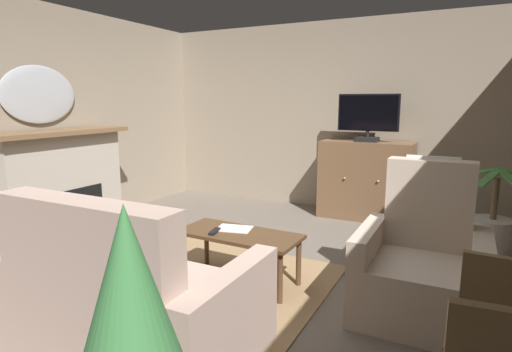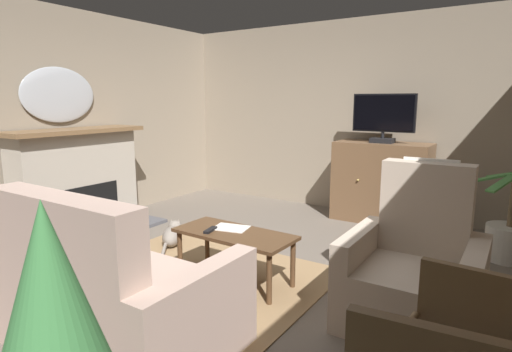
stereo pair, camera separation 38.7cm
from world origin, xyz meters
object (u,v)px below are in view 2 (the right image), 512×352
object	(u,v)px
fireplace	(78,183)
wall_mirror_oval	(59,95)
tv_cabinet	(381,184)
sofa_floral	(112,296)
television	(384,117)
cat	(172,235)
tv_remote	(210,230)
coffee_table	(234,238)
potted_plant_on_hearth_side	(422,210)
potted_plant_tall_palm_by_window	(509,238)
folded_newspaper	(231,228)
armchair_by_fireplace	(413,276)

from	to	relation	value
fireplace	wall_mirror_oval	bearing A→B (deg)	180.00
tv_cabinet	sofa_floral	world-z (taller)	sofa_floral
television	cat	size ratio (longest dim) A/B	1.21
wall_mirror_oval	sofa_floral	distance (m)	3.17
tv_cabinet	tv_remote	xyz separation A→B (m)	(-0.70, -2.65, -0.03)
coffee_table	potted_plant_on_hearth_side	distance (m)	1.86
fireplace	tv_remote	bearing A→B (deg)	-6.35
potted_plant_tall_palm_by_window	cat	bearing A→B (deg)	-154.55
tv_cabinet	folded_newspaper	xyz separation A→B (m)	(-0.60, -2.48, -0.04)
coffee_table	folded_newspaper	bearing A→B (deg)	140.20
tv_cabinet	folded_newspaper	distance (m)	2.56
potted_plant_tall_palm_by_window	cat	size ratio (longest dim) A/B	1.48
folded_newspaper	armchair_by_fireplace	bearing A→B (deg)	-10.26
cat	tv_cabinet	bearing A→B (deg)	52.58
wall_mirror_oval	sofa_floral	world-z (taller)	wall_mirror_oval
television	armchair_by_fireplace	world-z (taller)	television
potted_plant_tall_palm_by_window	sofa_floral	bearing A→B (deg)	-124.03
cat	potted_plant_on_hearth_side	bearing A→B (deg)	22.04
tv_cabinet	coffee_table	xyz separation A→B (m)	(-0.51, -2.56, -0.10)
wall_mirror_oval	sofa_floral	bearing A→B (deg)	-27.82
coffee_table	sofa_floral	distance (m)	1.20
tv_cabinet	folded_newspaper	size ratio (longest dim) A/B	3.95
fireplace	potted_plant_tall_palm_by_window	bearing A→B (deg)	21.52
coffee_table	wall_mirror_oval	bearing A→B (deg)	176.61
fireplace	armchair_by_fireplace	size ratio (longest dim) A/B	1.45
potted_plant_on_hearth_side	armchair_by_fireplace	bearing A→B (deg)	-80.64
cat	folded_newspaper	bearing A→B (deg)	-17.49
cat	coffee_table	bearing A→B (deg)	-19.64
tv_cabinet	armchair_by_fireplace	bearing A→B (deg)	-68.66
folded_newspaper	potted_plant_tall_palm_by_window	xyz separation A→B (m)	(2.08, 1.82, -0.23)
wall_mirror_oval	cat	distance (m)	2.17
fireplace	coffee_table	bearing A→B (deg)	-3.74
folded_newspaper	cat	world-z (taller)	folded_newspaper
potted_plant_tall_palm_by_window	tv_remote	bearing A→B (deg)	-137.62
potted_plant_tall_palm_by_window	cat	distance (m)	3.46
armchair_by_fireplace	potted_plant_on_hearth_side	xyz separation A→B (m)	(-0.20, 1.23, 0.17)
television	cat	distance (m)	2.95
sofa_floral	potted_plant_tall_palm_by_window	distance (m)	3.73
wall_mirror_oval	tv_remote	xyz separation A→B (m)	(2.47, -0.25, -1.17)
tv_cabinet	television	bearing A→B (deg)	-90.00
coffee_table	potted_plant_tall_palm_by_window	distance (m)	2.75
potted_plant_on_hearth_side	fireplace	bearing A→B (deg)	-161.65
potted_plant_tall_palm_by_window	coffee_table	bearing A→B (deg)	-136.33
fireplace	television	size ratio (longest dim) A/B	2.13
television	sofa_floral	bearing A→B (deg)	-99.36
wall_mirror_oval	cat	size ratio (longest dim) A/B	1.46
television	coffee_table	distance (m)	2.74
tv_cabinet	fireplace	bearing A→B (deg)	-140.61
folded_newspaper	armchair_by_fireplace	world-z (taller)	armchair_by_fireplace
tv_remote	armchair_by_fireplace	bearing A→B (deg)	86.53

